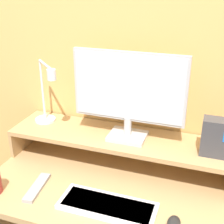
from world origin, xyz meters
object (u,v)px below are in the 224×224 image
at_px(desk_lamp, 46,99).
at_px(router_dock, 216,137).
at_px(monitor, 129,92).
at_px(mouse, 174,223).
at_px(keyboard, 107,206).
at_px(remote_control, 37,187).

distance_m(desk_lamp, router_dock, 0.83).
xyz_separation_m(monitor, desk_lamp, (-0.43, -0.00, -0.09)).
height_order(router_dock, mouse, router_dock).
bearing_deg(router_dock, keyboard, -141.00).
height_order(keyboard, remote_control, keyboard).
height_order(desk_lamp, keyboard, desk_lamp).
xyz_separation_m(desk_lamp, keyboard, (0.45, -0.33, -0.29)).
xyz_separation_m(desk_lamp, mouse, (0.72, -0.35, -0.28)).
bearing_deg(desk_lamp, keyboard, -36.61).
distance_m(keyboard, remote_control, 0.34).
height_order(monitor, remote_control, monitor).
bearing_deg(monitor, remote_control, -134.90).
xyz_separation_m(monitor, router_dock, (0.40, -0.02, -0.15)).
height_order(desk_lamp, router_dock, desk_lamp).
height_order(desk_lamp, remote_control, desk_lamp).
xyz_separation_m(keyboard, remote_control, (-0.34, 0.01, -0.00)).
height_order(monitor, keyboard, monitor).
relative_size(desk_lamp, router_dock, 2.00).
xyz_separation_m(desk_lamp, remote_control, (0.11, -0.32, -0.29)).
relative_size(router_dock, keyboard, 0.42).
bearing_deg(router_dock, desk_lamp, 178.46).
distance_m(keyboard, mouse, 0.27).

